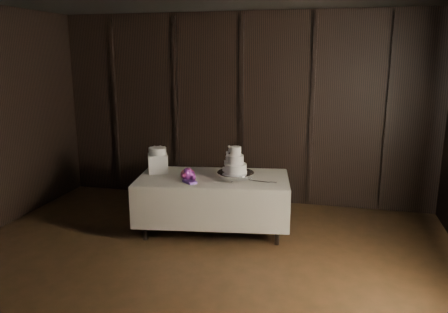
{
  "coord_description": "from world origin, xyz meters",
  "views": [
    {
      "loc": [
        1.39,
        -3.3,
        2.34
      ],
      "look_at": [
        0.06,
        2.09,
        1.05
      ],
      "focal_mm": 35.0,
      "sensor_mm": 36.0,
      "label": 1
    }
  ],
  "objects_px": {
    "bouquet": "(189,175)",
    "cake_stand": "(236,176)",
    "small_cake": "(157,151)",
    "box_pedestal": "(158,163)",
    "wedding_cake": "(233,162)",
    "display_table": "(213,202)"
  },
  "relations": [
    {
      "from": "cake_stand",
      "to": "wedding_cake",
      "type": "relative_size",
      "value": 1.42
    },
    {
      "from": "cake_stand",
      "to": "wedding_cake",
      "type": "distance_m",
      "value": 0.18
    },
    {
      "from": "wedding_cake",
      "to": "small_cake",
      "type": "height_order",
      "value": "wedding_cake"
    },
    {
      "from": "cake_stand",
      "to": "small_cake",
      "type": "xyz_separation_m",
      "value": [
        -1.11,
        0.07,
        0.25
      ]
    },
    {
      "from": "small_cake",
      "to": "bouquet",
      "type": "bearing_deg",
      "value": -26.91
    },
    {
      "from": "display_table",
      "to": "box_pedestal",
      "type": "distance_m",
      "value": 0.93
    },
    {
      "from": "cake_stand",
      "to": "wedding_cake",
      "type": "xyz_separation_m",
      "value": [
        -0.03,
        -0.01,
        0.18
      ]
    },
    {
      "from": "display_table",
      "to": "small_cake",
      "type": "bearing_deg",
      "value": 166.69
    },
    {
      "from": "box_pedestal",
      "to": "wedding_cake",
      "type": "bearing_deg",
      "value": -4.55
    },
    {
      "from": "bouquet",
      "to": "cake_stand",
      "type": "bearing_deg",
      "value": 19.25
    },
    {
      "from": "cake_stand",
      "to": "box_pedestal",
      "type": "bearing_deg",
      "value": 176.28
    },
    {
      "from": "wedding_cake",
      "to": "small_cake",
      "type": "xyz_separation_m",
      "value": [
        -1.09,
        0.09,
        0.07
      ]
    },
    {
      "from": "display_table",
      "to": "box_pedestal",
      "type": "relative_size",
      "value": 8.18
    },
    {
      "from": "display_table",
      "to": "box_pedestal",
      "type": "bearing_deg",
      "value": 166.69
    },
    {
      "from": "wedding_cake",
      "to": "bouquet",
      "type": "distance_m",
      "value": 0.6
    },
    {
      "from": "box_pedestal",
      "to": "small_cake",
      "type": "xyz_separation_m",
      "value": [
        0.0,
        0.0,
        0.17
      ]
    },
    {
      "from": "display_table",
      "to": "wedding_cake",
      "type": "bearing_deg",
      "value": -13.67
    },
    {
      "from": "bouquet",
      "to": "small_cake",
      "type": "distance_m",
      "value": 0.65
    },
    {
      "from": "display_table",
      "to": "cake_stand",
      "type": "distance_m",
      "value": 0.5
    },
    {
      "from": "display_table",
      "to": "box_pedestal",
      "type": "xyz_separation_m",
      "value": [
        -0.81,
        0.06,
        0.47
      ]
    },
    {
      "from": "display_table",
      "to": "wedding_cake",
      "type": "distance_m",
      "value": 0.63
    },
    {
      "from": "display_table",
      "to": "bouquet",
      "type": "height_order",
      "value": "bouquet"
    }
  ]
}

